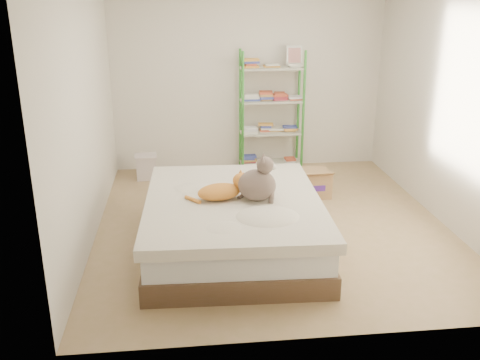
{
  "coord_description": "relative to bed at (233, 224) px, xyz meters",
  "views": [
    {
      "loc": [
        -0.95,
        -5.38,
        2.45
      ],
      "look_at": [
        -0.38,
        -0.27,
        0.62
      ],
      "focal_mm": 40.0,
      "sensor_mm": 36.0,
      "label": 1
    }
  ],
  "objects": [
    {
      "name": "orange_cat",
      "position": [
        -0.14,
        -0.02,
        0.37
      ],
      "size": [
        0.55,
        0.38,
        0.2
      ],
      "primitive_type": null,
      "rotation": [
        0.0,
        0.0,
        0.22
      ],
      "color": "orange",
      "rests_on": "bed"
    },
    {
      "name": "bed",
      "position": [
        0.0,
        0.0,
        0.0
      ],
      "size": [
        1.77,
        2.17,
        0.54
      ],
      "rotation": [
        0.0,
        0.0,
        -0.04
      ],
      "color": "#4D3922",
      "rests_on": "ground"
    },
    {
      "name": "room",
      "position": [
        0.48,
        0.57,
        1.03
      ],
      "size": [
        3.81,
        4.21,
        2.61
      ],
      "color": "tan",
      "rests_on": "ground"
    },
    {
      "name": "grey_cat",
      "position": [
        0.22,
        -0.07,
        0.49
      ],
      "size": [
        0.46,
        0.41,
        0.45
      ],
      "primitive_type": null,
      "rotation": [
        0.0,
        0.0,
        1.33
      ],
      "color": "#6F625A",
      "rests_on": "bed"
    },
    {
      "name": "cardboard_box",
      "position": [
        1.1,
        1.36,
        -0.1
      ],
      "size": [
        0.49,
        0.47,
        0.38
      ],
      "rotation": [
        0.0,
        0.0,
        0.05
      ],
      "color": "#976E53",
      "rests_on": "ground"
    },
    {
      "name": "white_bin",
      "position": [
        -0.98,
        2.24,
        -0.1
      ],
      "size": [
        0.31,
        0.28,
        0.34
      ],
      "rotation": [
        0.0,
        0.0,
        0.07
      ],
      "color": "beige",
      "rests_on": "ground"
    },
    {
      "name": "shelf_unit",
      "position": [
        0.79,
        2.45,
        0.58
      ],
      "size": [
        0.88,
        0.36,
        1.74
      ],
      "color": "green",
      "rests_on": "ground"
    }
  ]
}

